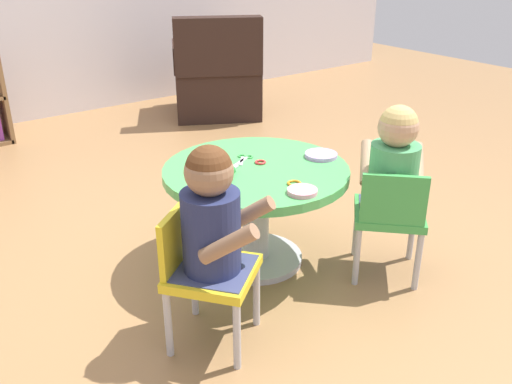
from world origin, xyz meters
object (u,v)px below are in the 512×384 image
(seated_child_right, at_px, (394,164))
(armchair_dark, at_px, (217,79))
(child_chair_right, at_px, (389,215))
(craft_scissors, at_px, (244,158))
(craft_table, at_px, (256,193))
(seated_child_left, at_px, (212,216))
(rolling_pin, at_px, (221,174))
(child_chair_left, at_px, (204,270))

(seated_child_right, height_order, armchair_dark, armchair_dark)
(child_chair_right, distance_m, armchair_dark, 2.72)
(child_chair_right, distance_m, craft_scissors, 0.70)
(craft_table, relative_size, seated_child_left, 1.63)
(armchair_dark, xyz_separation_m, rolling_pin, (-1.39, -2.18, 0.20))
(seated_child_left, height_order, child_chair_right, seated_child_left)
(seated_child_left, relative_size, armchair_dark, 0.53)
(seated_child_right, height_order, craft_scissors, seated_child_right)
(child_chair_left, height_order, rolling_pin, child_chair_left)
(seated_child_left, height_order, craft_scissors, seated_child_left)
(child_chair_left, xyz_separation_m, rolling_pin, (0.29, 0.32, 0.20))
(seated_child_left, xyz_separation_m, seated_child_right, (0.89, -0.05, 0.00))
(rolling_pin, height_order, craft_scissors, rolling_pin)
(craft_table, relative_size, rolling_pin, 3.73)
(child_chair_right, xyz_separation_m, seated_child_right, (0.03, 0.03, 0.23))
(child_chair_right, xyz_separation_m, craft_scissors, (-0.38, 0.57, 0.18))
(seated_child_left, distance_m, rolling_pin, 0.44)
(child_chair_left, xyz_separation_m, seated_child_left, (0.02, -0.03, 0.23))
(seated_child_right, distance_m, rolling_pin, 0.74)
(child_chair_left, bearing_deg, rolling_pin, 47.30)
(craft_table, distance_m, seated_child_right, 0.62)
(seated_child_right, distance_m, craft_scissors, 0.68)
(seated_child_right, xyz_separation_m, rolling_pin, (-0.62, 0.40, -0.03))
(seated_child_right, bearing_deg, craft_scissors, 126.92)
(seated_child_left, distance_m, craft_scissors, 0.69)
(craft_table, xyz_separation_m, seated_child_left, (-0.47, -0.37, 0.18))
(child_chair_left, xyz_separation_m, seated_child_right, (0.91, -0.08, 0.23))
(child_chair_left, bearing_deg, armchair_dark, 56.00)
(craft_table, height_order, seated_child_right, seated_child_right)
(craft_table, bearing_deg, armchair_dark, 61.09)
(child_chair_left, xyz_separation_m, child_chair_right, (0.89, -0.11, 0.00))
(seated_child_left, height_order, seated_child_right, same)
(child_chair_left, relative_size, child_chair_right, 1.00)
(craft_table, xyz_separation_m, craft_scissors, (0.02, 0.12, 0.13))
(craft_table, xyz_separation_m, seated_child_right, (0.42, -0.42, 0.18))
(seated_child_left, bearing_deg, armchair_dark, 56.72)
(craft_table, xyz_separation_m, armchair_dark, (1.19, 2.15, -0.05))
(craft_table, height_order, child_chair_left, child_chair_left)
(craft_scissors, bearing_deg, armchair_dark, 60.06)
(child_chair_right, bearing_deg, craft_table, 131.14)
(craft_table, height_order, craft_scissors, craft_scissors)
(armchair_dark, xyz_separation_m, craft_scissors, (-1.17, -2.04, 0.17))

